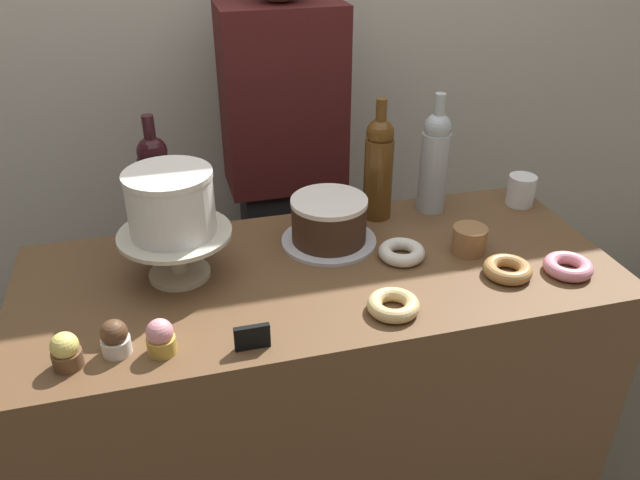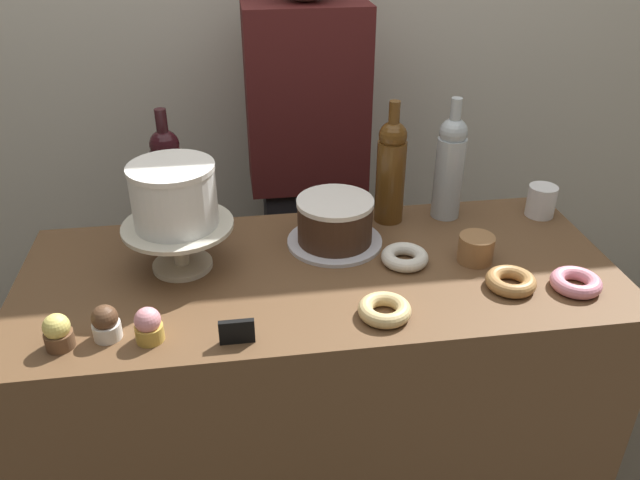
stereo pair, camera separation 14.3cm
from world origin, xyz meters
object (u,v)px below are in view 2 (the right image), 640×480
(donut_pink, at_px, (576,282))
(coffee_cup_ceramic, at_px, (541,201))
(white_layer_cake, at_px, (174,195))
(wine_bottle_dark_red, at_px, (169,180))
(cupcake_lemon, at_px, (58,332))
(wine_bottle_clear, at_px, (450,166))
(donut_sugar, at_px, (405,258))
(donut_maple, at_px, (511,281))
(barista_figure, at_px, (307,184))
(cake_stand_pedestal, at_px, (179,237))
(cupcake_chocolate, at_px, (106,323))
(price_sign_chalkboard, at_px, (237,332))
(chocolate_round_cake, at_px, (335,220))
(wine_bottle_amber, at_px, (391,170))
(donut_glazed, at_px, (384,310))
(cupcake_strawberry, at_px, (148,326))
(cookie_stack, at_px, (476,249))

(donut_pink, xyz_separation_m, coffee_cup_ceramic, (0.08, 0.35, 0.03))
(white_layer_cake, height_order, wine_bottle_dark_red, wine_bottle_dark_red)
(cupcake_lemon, distance_m, donut_pink, 1.09)
(wine_bottle_clear, relative_size, donut_sugar, 2.91)
(donut_maple, relative_size, barista_figure, 0.07)
(cake_stand_pedestal, xyz_separation_m, wine_bottle_clear, (0.69, 0.16, 0.06))
(white_layer_cake, distance_m, coffee_cup_ceramic, 0.97)
(wine_bottle_dark_red, distance_m, wine_bottle_clear, 0.72)
(cupcake_chocolate, distance_m, price_sign_chalkboard, 0.26)
(wine_bottle_dark_red, bearing_deg, white_layer_cake, -81.70)
(chocolate_round_cake, height_order, coffee_cup_ceramic, chocolate_round_cake)
(white_layer_cake, xyz_separation_m, wine_bottle_amber, (0.54, 0.16, -0.04))
(wine_bottle_clear, height_order, donut_maple, wine_bottle_clear)
(wine_bottle_clear, bearing_deg, cupcake_lemon, -155.11)
(cupcake_chocolate, bearing_deg, donut_glazed, -1.24)
(donut_maple, height_order, coffee_cup_ceramic, coffee_cup_ceramic)
(donut_glazed, bearing_deg, donut_maple, 11.69)
(wine_bottle_amber, distance_m, donut_pink, 0.52)
(donut_sugar, bearing_deg, cupcake_lemon, -165.14)
(white_layer_cake, xyz_separation_m, coffee_cup_ceramic, (0.95, 0.13, -0.15))
(cupcake_chocolate, bearing_deg, wine_bottle_clear, 26.27)
(wine_bottle_clear, height_order, donut_pink, wine_bottle_clear)
(cupcake_lemon, height_order, donut_pink, cupcake_lemon)
(cake_stand_pedestal, distance_m, coffee_cup_ceramic, 0.96)
(donut_pink, relative_size, price_sign_chalkboard, 1.60)
(cupcake_lemon, bearing_deg, cupcake_strawberry, -1.37)
(wine_bottle_dark_red, xyz_separation_m, donut_maple, (0.75, -0.38, -0.13))
(white_layer_cake, bearing_deg, cake_stand_pedestal, -90.00)
(coffee_cup_ceramic, bearing_deg, cake_stand_pedestal, -172.36)
(chocolate_round_cake, bearing_deg, cupcake_strawberry, -142.76)
(barista_figure, bearing_deg, wine_bottle_amber, -66.60)
(donut_pink, distance_m, cookie_stack, 0.23)
(donut_maple, bearing_deg, cupcake_chocolate, -176.64)
(cupcake_chocolate, height_order, barista_figure, barista_figure)
(price_sign_chalkboard, bearing_deg, wine_bottle_amber, 47.88)
(cupcake_lemon, bearing_deg, donut_maple, 4.01)
(white_layer_cake, distance_m, donut_sugar, 0.55)
(cupcake_lemon, xyz_separation_m, cookie_stack, (0.91, 0.19, -0.00))
(white_layer_cake, xyz_separation_m, donut_sugar, (0.52, -0.06, -0.17))
(donut_maple, xyz_separation_m, cookie_stack, (-0.04, 0.12, 0.02))
(cookie_stack, height_order, barista_figure, barista_figure)
(chocolate_round_cake, bearing_deg, white_layer_cake, -171.22)
(wine_bottle_clear, relative_size, cookie_stack, 3.87)
(cookie_stack, relative_size, barista_figure, 0.05)
(coffee_cup_ceramic, bearing_deg, cookie_stack, -142.19)
(wine_bottle_amber, distance_m, price_sign_chalkboard, 0.63)
(wine_bottle_dark_red, distance_m, cookie_stack, 0.77)
(wine_bottle_clear, height_order, price_sign_chalkboard, wine_bottle_clear)
(wine_bottle_amber, distance_m, donut_maple, 0.43)
(cupcake_strawberry, distance_m, donut_glazed, 0.48)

